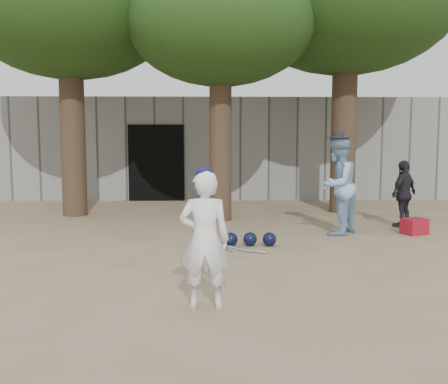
{
  "coord_description": "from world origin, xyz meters",
  "views": [
    {
      "loc": [
        0.42,
        -6.66,
        1.74
      ],
      "look_at": [
        0.6,
        1.0,
        0.95
      ],
      "focal_mm": 40.0,
      "sensor_mm": 36.0,
      "label": 1
    }
  ],
  "objects_px": {
    "spectator_dark": "(404,194)",
    "spectator_blue": "(337,185)",
    "red_bag": "(414,226)",
    "boy_player": "(205,240)"
  },
  "relations": [
    {
      "from": "spectator_dark",
      "to": "spectator_blue",
      "type": "bearing_deg",
      "value": -13.49
    },
    {
      "from": "spectator_blue",
      "to": "red_bag",
      "type": "height_order",
      "value": "spectator_blue"
    },
    {
      "from": "red_bag",
      "to": "spectator_blue",
      "type": "bearing_deg",
      "value": 177.68
    },
    {
      "from": "boy_player",
      "to": "spectator_dark",
      "type": "distance_m",
      "value": 6.21
    },
    {
      "from": "spectator_blue",
      "to": "spectator_dark",
      "type": "xyz_separation_m",
      "value": [
        1.53,
        0.74,
        -0.24
      ]
    },
    {
      "from": "spectator_dark",
      "to": "red_bag",
      "type": "height_order",
      "value": "spectator_dark"
    },
    {
      "from": "boy_player",
      "to": "red_bag",
      "type": "height_order",
      "value": "boy_player"
    },
    {
      "from": "boy_player",
      "to": "spectator_dark",
      "type": "height_order",
      "value": "boy_player"
    },
    {
      "from": "spectator_blue",
      "to": "spectator_dark",
      "type": "height_order",
      "value": "spectator_blue"
    },
    {
      "from": "spectator_blue",
      "to": "red_bag",
      "type": "distance_m",
      "value": 1.64
    }
  ]
}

